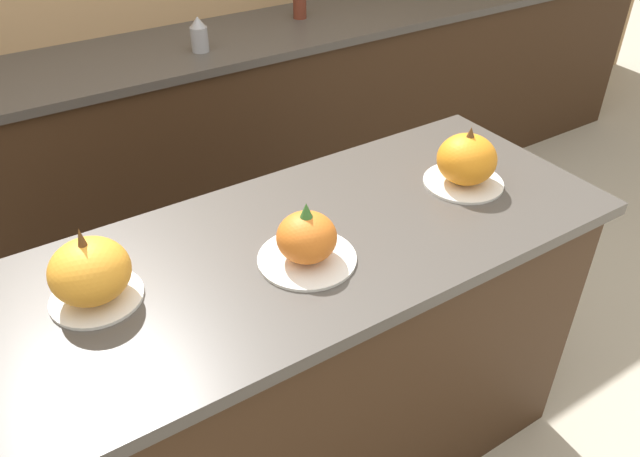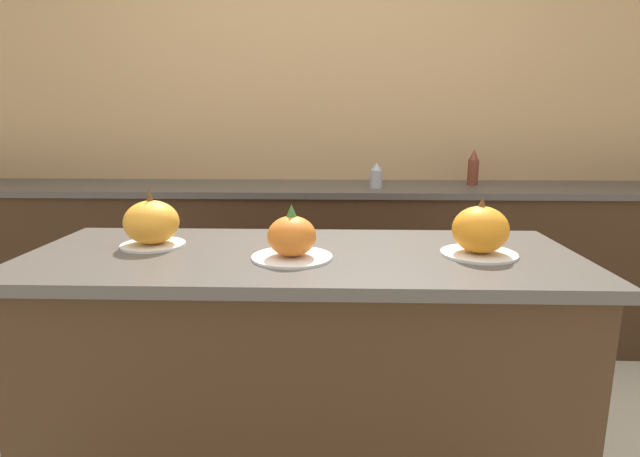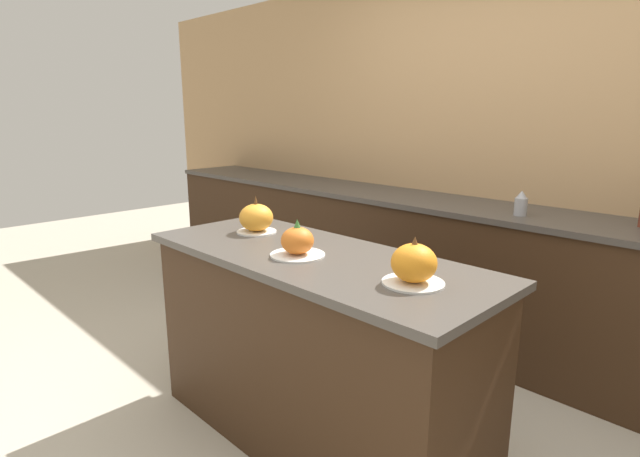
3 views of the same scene
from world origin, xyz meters
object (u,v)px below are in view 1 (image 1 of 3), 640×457
pumpkin_cake_left (90,273)px  pumpkin_cake_center (307,240)px  pumpkin_cake_right (466,161)px  bottle_short (199,35)px

pumpkin_cake_left → pumpkin_cake_center: size_ratio=0.86×
pumpkin_cake_right → pumpkin_cake_left: bearing=175.6°
pumpkin_cake_right → bottle_short: 1.34m
pumpkin_cake_center → bottle_short: size_ratio=1.66×
pumpkin_cake_left → pumpkin_cake_right: bearing=-4.4°
pumpkin_cake_left → bottle_short: bearing=57.2°
pumpkin_cake_right → bottle_short: size_ratio=1.58×
pumpkin_cake_left → pumpkin_cake_center: 0.48m
pumpkin_cake_left → pumpkin_cake_right: 1.01m
pumpkin_cake_center → pumpkin_cake_left: bearing=163.7°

